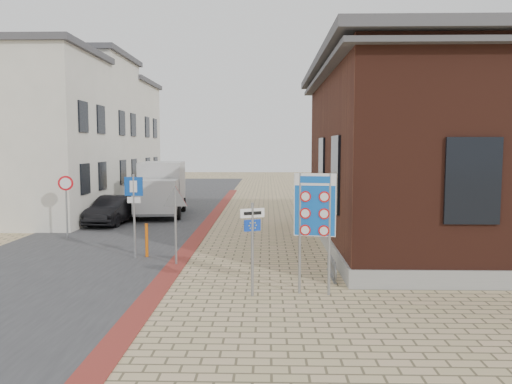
% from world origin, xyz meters
% --- Properties ---
extents(ground, '(120.00, 120.00, 0.00)m').
position_xyz_m(ground, '(0.00, 0.00, 0.00)').
color(ground, tan).
rests_on(ground, ground).
extents(road_strip, '(7.00, 60.00, 0.02)m').
position_xyz_m(road_strip, '(-5.50, 15.00, 0.01)').
color(road_strip, '#38383A').
rests_on(road_strip, ground).
extents(curb_strip, '(0.60, 40.00, 0.02)m').
position_xyz_m(curb_strip, '(-2.00, 10.00, 0.01)').
color(curb_strip, maroon).
rests_on(curb_strip, ground).
extents(brick_building, '(13.00, 13.00, 6.80)m').
position_xyz_m(brick_building, '(8.99, 7.00, 3.49)').
color(brick_building, gray).
rests_on(brick_building, ground).
extents(townhouse_near, '(7.40, 6.40, 8.30)m').
position_xyz_m(townhouse_near, '(-10.99, 12.00, 4.17)').
color(townhouse_near, silver).
rests_on(townhouse_near, ground).
extents(townhouse_mid, '(7.40, 6.40, 9.10)m').
position_xyz_m(townhouse_mid, '(-10.99, 18.00, 4.57)').
color(townhouse_mid, silver).
rests_on(townhouse_mid, ground).
extents(townhouse_far, '(7.40, 6.40, 8.30)m').
position_xyz_m(townhouse_far, '(-10.99, 24.00, 4.17)').
color(townhouse_far, silver).
rests_on(townhouse_far, ground).
extents(bike_rack, '(0.08, 1.80, 0.60)m').
position_xyz_m(bike_rack, '(2.65, 2.20, 0.26)').
color(bike_rack, slate).
rests_on(bike_rack, ground).
extents(sedan, '(1.78, 4.14, 1.33)m').
position_xyz_m(sedan, '(-6.50, 11.75, 0.66)').
color(sedan, black).
rests_on(sedan, ground).
extents(box_truck, '(2.66, 5.56, 2.82)m').
position_xyz_m(box_truck, '(-4.83, 14.67, 1.46)').
color(box_truck, slate).
rests_on(box_truck, ground).
extents(border_sign, '(1.02, 0.23, 3.02)m').
position_xyz_m(border_sign, '(2.00, 0.50, 2.18)').
color(border_sign, gray).
rests_on(border_sign, ground).
extents(essen_sign, '(0.59, 0.28, 2.31)m').
position_xyz_m(essen_sign, '(0.47, 0.30, 1.52)').
color(essen_sign, gray).
rests_on(essen_sign, ground).
extents(parking_sign, '(0.61, 0.10, 2.76)m').
position_xyz_m(parking_sign, '(-3.50, 4.32, 1.91)').
color(parking_sign, gray).
rests_on(parking_sign, ground).
extents(yield_sign, '(0.86, 0.09, 2.42)m').
position_xyz_m(yield_sign, '(-2.00, 3.50, 1.85)').
color(yield_sign, gray).
rests_on(yield_sign, ground).
extents(speed_sign, '(0.59, 0.14, 2.51)m').
position_xyz_m(speed_sign, '(-7.19, 7.92, 1.69)').
color(speed_sign, gray).
rests_on(speed_sign, ground).
extents(bollard, '(0.13, 0.13, 1.13)m').
position_xyz_m(bollard, '(-3.16, 4.52, 0.57)').
color(bollard, orange).
rests_on(bollard, ground).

